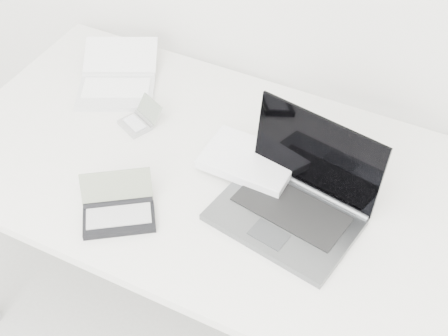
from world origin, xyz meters
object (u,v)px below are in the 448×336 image
at_px(laptop_large, 280,187).
at_px(palmtop_charcoal, 118,211).
at_px(netbook_open_white, 117,82).
at_px(desk, 241,190).

distance_m(laptop_large, palmtop_charcoal, 0.40).
xyz_separation_m(netbook_open_white, palmtop_charcoal, (0.28, -0.42, 0.00)).
bearing_deg(netbook_open_white, laptop_large, -44.03).
relative_size(desk, netbook_open_white, 4.54).
bearing_deg(palmtop_charcoal, laptop_large, 0.36).
xyz_separation_m(laptop_large, palmtop_charcoal, (-0.32, -0.23, -0.02)).
xyz_separation_m(desk, laptop_large, (0.11, -0.02, 0.08)).
height_order(laptop_large, netbook_open_white, laptop_large).
bearing_deg(desk, palmtop_charcoal, -130.66).
relative_size(laptop_large, palmtop_charcoal, 2.10).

